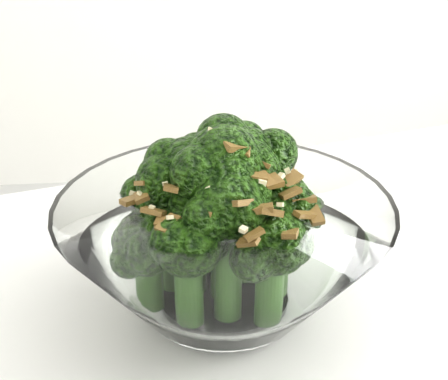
{
  "coord_description": "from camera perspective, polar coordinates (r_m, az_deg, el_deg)",
  "views": [
    {
      "loc": [
        -0.21,
        -0.41,
        1.05
      ],
      "look_at": [
        -0.17,
        -0.01,
        0.85
      ],
      "focal_mm": 55.0,
      "sensor_mm": 36.0,
      "label": 1
    }
  ],
  "objects": [
    {
      "name": "broccoli_dish",
      "position": [
        0.47,
        -0.09,
        -4.38
      ],
      "size": [
        0.23,
        0.23,
        0.14
      ],
      "color": "white",
      "rests_on": "table"
    }
  ]
}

